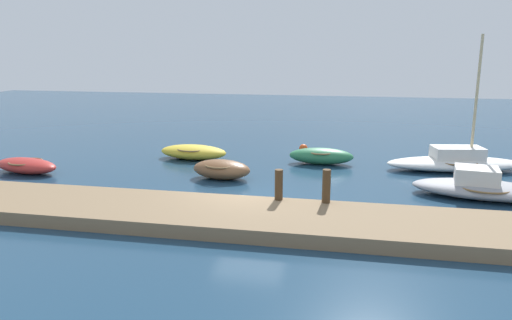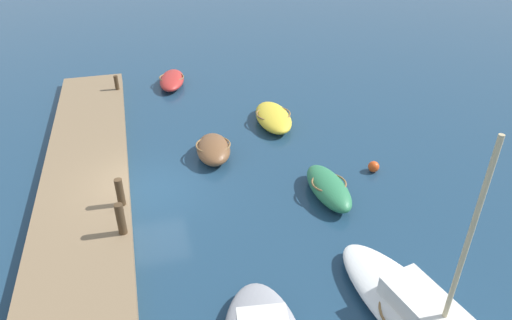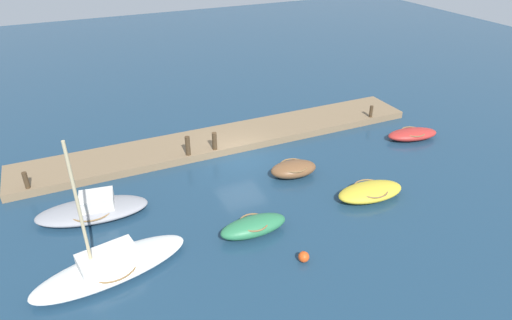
{
  "view_description": "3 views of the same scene",
  "coord_description": "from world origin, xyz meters",
  "px_view_note": "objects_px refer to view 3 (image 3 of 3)",
  "views": [
    {
      "loc": [
        3.46,
        -16.03,
        5.23
      ],
      "look_at": [
        -0.59,
        3.98,
        0.59
      ],
      "focal_mm": 33.8,
      "sensor_mm": 36.0,
      "label": 1
    },
    {
      "loc": [
        14.51,
        0.13,
        9.78
      ],
      "look_at": [
        0.6,
        4.0,
        1.08
      ],
      "focal_mm": 31.74,
      "sensor_mm": 36.0,
      "label": 2
    },
    {
      "loc": [
        8.43,
        20.43,
        12.34
      ],
      "look_at": [
        -0.02,
        2.03,
        0.96
      ],
      "focal_mm": 31.55,
      "sensor_mm": 36.0,
      "label": 3
    }
  ],
  "objects_px": {
    "rowboat_yellow": "(370,192)",
    "mooring_post_west": "(371,111)",
    "motorboat_grey": "(93,209)",
    "mooring_post_mid_east": "(188,146)",
    "rowboat_green": "(253,226)",
    "mooring_post_east": "(26,180)",
    "sailboat_white": "(111,265)",
    "rowboat_red": "(412,134)",
    "mooring_post_mid_west": "(215,141)",
    "marker_buoy": "(304,257)",
    "dinghy_brown": "(294,169)"
  },
  "relations": [
    {
      "from": "rowboat_red",
      "to": "motorboat_grey",
      "type": "height_order",
      "value": "motorboat_grey"
    },
    {
      "from": "mooring_post_east",
      "to": "mooring_post_mid_east",
      "type": "bearing_deg",
      "value": 180.0
    },
    {
      "from": "motorboat_grey",
      "to": "marker_buoy",
      "type": "bearing_deg",
      "value": 145.62
    },
    {
      "from": "mooring_post_west",
      "to": "mooring_post_east",
      "type": "relative_size",
      "value": 0.89
    },
    {
      "from": "sailboat_white",
      "to": "rowboat_red",
      "type": "bearing_deg",
      "value": -177.45
    },
    {
      "from": "rowboat_red",
      "to": "dinghy_brown",
      "type": "relative_size",
      "value": 1.28
    },
    {
      "from": "mooring_post_mid_west",
      "to": "rowboat_green",
      "type": "bearing_deg",
      "value": 82.92
    },
    {
      "from": "rowboat_green",
      "to": "marker_buoy",
      "type": "distance_m",
      "value": 2.68
    },
    {
      "from": "dinghy_brown",
      "to": "mooring_post_west",
      "type": "relative_size",
      "value": 3.4
    },
    {
      "from": "rowboat_yellow",
      "to": "mooring_post_west",
      "type": "distance_m",
      "value": 8.98
    },
    {
      "from": "motorboat_grey",
      "to": "mooring_post_mid_east",
      "type": "bearing_deg",
      "value": -142.27
    },
    {
      "from": "sailboat_white",
      "to": "rowboat_yellow",
      "type": "height_order",
      "value": "sailboat_white"
    },
    {
      "from": "rowboat_red",
      "to": "rowboat_yellow",
      "type": "xyz_separation_m",
      "value": [
        6.28,
        4.13,
        0.02
      ]
    },
    {
      "from": "mooring_post_east",
      "to": "marker_buoy",
      "type": "xyz_separation_m",
      "value": [
        -9.86,
        9.73,
        -0.64
      ]
    },
    {
      "from": "dinghy_brown",
      "to": "sailboat_white",
      "type": "bearing_deg",
      "value": 25.67
    },
    {
      "from": "rowboat_green",
      "to": "mooring_post_east",
      "type": "height_order",
      "value": "mooring_post_east"
    },
    {
      "from": "rowboat_green",
      "to": "mooring_post_mid_east",
      "type": "relative_size",
      "value": 2.74
    },
    {
      "from": "rowboat_yellow",
      "to": "mooring_post_mid_east",
      "type": "xyz_separation_m",
      "value": [
        6.92,
        -7.15,
        0.62
      ]
    },
    {
      "from": "marker_buoy",
      "to": "mooring_post_mid_west",
      "type": "bearing_deg",
      "value": -88.9
    },
    {
      "from": "rowboat_red",
      "to": "dinghy_brown",
      "type": "xyz_separation_m",
      "value": [
        8.66,
        0.75,
        0.08
      ]
    },
    {
      "from": "rowboat_red",
      "to": "motorboat_grey",
      "type": "distance_m",
      "value": 18.67
    },
    {
      "from": "rowboat_green",
      "to": "dinghy_brown",
      "type": "xyz_separation_m",
      "value": [
        -3.9,
        -3.52,
        0.02
      ]
    },
    {
      "from": "mooring_post_west",
      "to": "mooring_post_mid_west",
      "type": "relative_size",
      "value": 0.75
    },
    {
      "from": "rowboat_green",
      "to": "mooring_post_east",
      "type": "bearing_deg",
      "value": -39.68
    },
    {
      "from": "motorboat_grey",
      "to": "sailboat_white",
      "type": "bearing_deg",
      "value": 100.27
    },
    {
      "from": "motorboat_grey",
      "to": "dinghy_brown",
      "type": "height_order",
      "value": "motorboat_grey"
    },
    {
      "from": "motorboat_grey",
      "to": "rowboat_yellow",
      "type": "relative_size",
      "value": 1.48
    },
    {
      "from": "sailboat_white",
      "to": "rowboat_green",
      "type": "bearing_deg",
      "value": 169.17
    },
    {
      "from": "rowboat_yellow",
      "to": "dinghy_brown",
      "type": "bearing_deg",
      "value": -50.45
    },
    {
      "from": "mooring_post_mid_west",
      "to": "mooring_post_mid_east",
      "type": "bearing_deg",
      "value": 0.0
    },
    {
      "from": "mooring_post_west",
      "to": "mooring_post_mid_west",
      "type": "height_order",
      "value": "mooring_post_mid_west"
    },
    {
      "from": "rowboat_red",
      "to": "rowboat_green",
      "type": "relative_size",
      "value": 1.11
    },
    {
      "from": "rowboat_yellow",
      "to": "marker_buoy",
      "type": "height_order",
      "value": "rowboat_yellow"
    },
    {
      "from": "sailboat_white",
      "to": "mooring_post_east",
      "type": "bearing_deg",
      "value": -79.14
    },
    {
      "from": "sailboat_white",
      "to": "mooring_post_mid_west",
      "type": "bearing_deg",
      "value": -143.82
    },
    {
      "from": "motorboat_grey",
      "to": "marker_buoy",
      "type": "relative_size",
      "value": 11.59
    },
    {
      "from": "mooring_post_west",
      "to": "mooring_post_mid_east",
      "type": "relative_size",
      "value": 0.7
    },
    {
      "from": "rowboat_red",
      "to": "mooring_post_west",
      "type": "height_order",
      "value": "mooring_post_west"
    },
    {
      "from": "rowboat_green",
      "to": "sailboat_white",
      "type": "bearing_deg",
      "value": -0.48
    },
    {
      "from": "rowboat_green",
      "to": "mooring_post_west",
      "type": "height_order",
      "value": "mooring_post_west"
    },
    {
      "from": "rowboat_green",
      "to": "mooring_post_east",
      "type": "distance_m",
      "value": 11.41
    },
    {
      "from": "motorboat_grey",
      "to": "mooring_post_west",
      "type": "bearing_deg",
      "value": -161.87
    },
    {
      "from": "dinghy_brown",
      "to": "mooring_post_mid_east",
      "type": "distance_m",
      "value": 5.93
    },
    {
      "from": "mooring_post_mid_east",
      "to": "rowboat_yellow",
      "type": "bearing_deg",
      "value": 134.08
    },
    {
      "from": "dinghy_brown",
      "to": "rowboat_red",
      "type": "bearing_deg",
      "value": -168.7
    },
    {
      "from": "rowboat_red",
      "to": "motorboat_grey",
      "type": "xyz_separation_m",
      "value": [
        18.67,
        0.07,
        0.04
      ]
    },
    {
      "from": "dinghy_brown",
      "to": "mooring_post_west",
      "type": "bearing_deg",
      "value": -147.85
    },
    {
      "from": "mooring_post_west",
      "to": "mooring_post_mid_east",
      "type": "bearing_deg",
      "value": 0.0
    },
    {
      "from": "mooring_post_mid_west",
      "to": "motorboat_grey",
      "type": "bearing_deg",
      "value": 23.72
    },
    {
      "from": "mooring_post_west",
      "to": "marker_buoy",
      "type": "bearing_deg",
      "value": 42.55
    }
  ]
}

